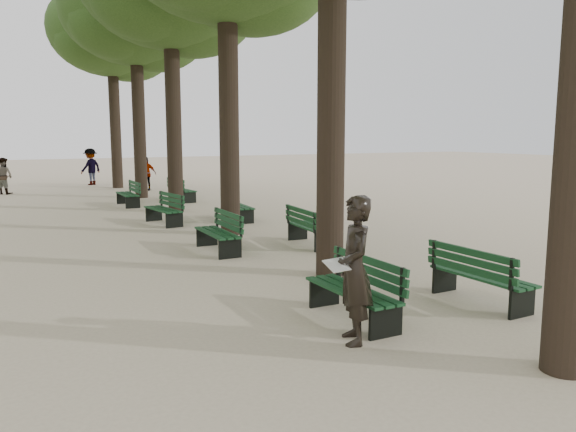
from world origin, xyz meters
name	(u,v)px	position (x,y,z in m)	size (l,w,h in m)	color
ground	(354,337)	(0.00, 0.00, 0.00)	(120.00, 120.00, 0.00)	beige
tree_central_4	(135,10)	(1.50, 18.00, 7.65)	(6.00, 6.00, 9.95)	#33261C
tree_central_5	(111,30)	(1.50, 23.00, 7.65)	(6.00, 6.00, 9.95)	#33261C
bench_left_0	(352,302)	(0.37, 0.58, 0.27)	(0.58, 1.80, 0.92)	black
bench_left_1	(218,240)	(0.37, 5.99, 0.27)	(0.61, 1.81, 0.92)	black
bench_left_2	(164,215)	(0.37, 10.51, 0.27)	(0.79, 1.86, 0.92)	black
bench_left_3	(128,199)	(0.37, 15.39, 0.27)	(0.57, 1.80, 0.92)	black
bench_right_0	(481,287)	(2.63, 0.31, 0.27)	(0.61, 1.81, 0.92)	black
bench_right_1	(311,234)	(2.63, 5.66, 0.27)	(0.74, 1.85, 0.92)	black
bench_right_2	(238,212)	(2.63, 10.20, 0.27)	(0.72, 1.84, 0.92)	black
bench_right_3	(182,194)	(2.63, 15.94, 0.27)	(0.72, 1.84, 0.92)	black
man_with_map	(355,270)	(-0.10, -0.13, 0.96)	(0.75, 0.85, 1.91)	black
pedestrian_a	(4,176)	(-3.61, 22.26, 0.82)	(0.80, 0.33, 1.64)	#262628
pedestrian_c	(146,174)	(2.44, 20.99, 0.81)	(0.94, 0.32, 1.61)	#262628
pedestrian_b	(91,167)	(0.58, 25.31, 0.96)	(1.25, 0.39, 1.93)	#262628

